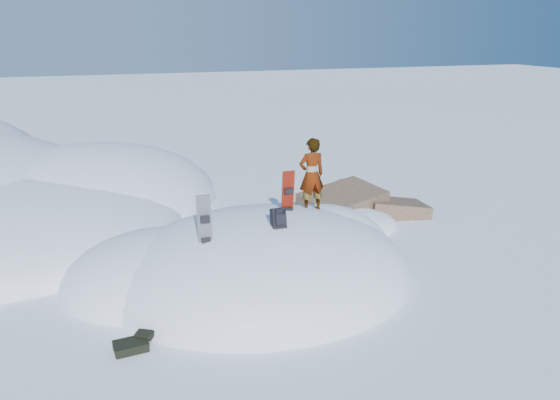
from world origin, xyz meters
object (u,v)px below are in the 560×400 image
object	(u,v)px
snowboard_red	(288,202)
backpack	(279,218)
snowboard_dark	(205,232)
person	(312,175)

from	to	relation	value
snowboard_red	backpack	world-z (taller)	snowboard_red
snowboard_dark	backpack	world-z (taller)	snowboard_dark
snowboard_red	person	size ratio (longest dim) A/B	0.87
snowboard_red	person	bearing A→B (deg)	25.50
snowboard_dark	backpack	bearing A→B (deg)	1.16
snowboard_dark	snowboard_red	bearing A→B (deg)	26.79
snowboard_red	snowboard_dark	bearing A→B (deg)	-156.45
snowboard_red	person	world-z (taller)	person
snowboard_dark	backpack	distance (m)	1.57
backpack	snowboard_red	bearing A→B (deg)	59.84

